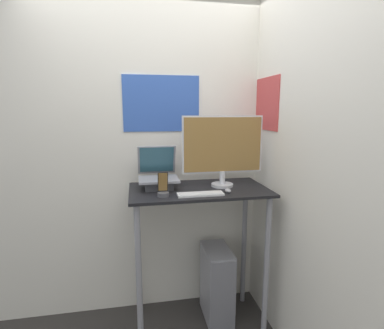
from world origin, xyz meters
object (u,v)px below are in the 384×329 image
Objects in this scene: laptop at (158,178)px; keyboard at (200,194)px; monitor at (223,149)px; computer_tower at (217,283)px; mouse at (228,191)px; cell_phone at (163,190)px.

laptop reaches higher than keyboard.
keyboard is at bearing -135.51° from monitor.
keyboard is 0.88m from computer_tower.
mouse is (-0.01, -0.18, -0.27)m from monitor.
keyboard is at bearing -44.77° from laptop.
mouse is 0.86m from computer_tower.
keyboard is at bearing -4.87° from cell_phone.
computer_tower is at bearing 51.15° from keyboard.
mouse is at bearing 7.87° from keyboard.
mouse is 0.11× the size of computer_tower.
mouse is at bearing 0.85° from cell_phone.
laptop reaches higher than cell_phone.
keyboard is 0.52× the size of computer_tower.
monitor reaches higher than cell_phone.
cell_phone reaches higher than computer_tower.
cell_phone is (-0.25, 0.02, 0.04)m from keyboard.
cell_phone reaches higher than keyboard.
monitor reaches higher than computer_tower.
laptop is 1.03× the size of keyboard.
cell_phone is at bearing -153.64° from computer_tower.
monitor is 0.55m from cell_phone.
mouse reaches higher than keyboard.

